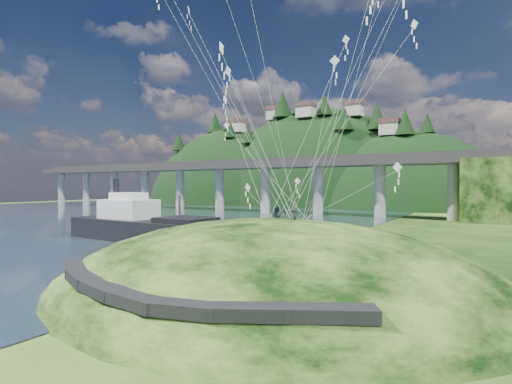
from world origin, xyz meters
The scene contains 10 objects.
ground centered at (0.00, 0.00, 0.00)m, with size 320.00×320.00×0.00m, color black.
water centered at (-72.00, 30.00, 0.01)m, with size 240.00×240.00×0.00m, color #2D4154.
grass_hill centered at (8.00, 2.00, -1.50)m, with size 36.00×32.00×13.00m.
footpath centered at (7.46, -9.74, 2.08)m, with size 22.29×5.84×0.83m.
bridge centered at (-26.46, 70.07, 9.70)m, with size 160.00×11.00×15.00m.
far_ridge centered at (-43.58, 122.17, -7.44)m, with size 153.00×70.00×94.50m.
work_barge centered at (-19.14, 13.96, 2.15)m, with size 24.80×7.88×8.58m.
wooden_dock centered at (-4.13, 6.41, 0.46)m, with size 14.61×3.28×1.03m.
kite_flyers centered at (7.31, 4.50, 5.84)m, with size 3.31×2.56×1.95m.
kite_swarm centered at (8.50, 3.66, 18.89)m, with size 21.30×14.67×21.31m.
Camera 1 is at (22.65, -24.64, 7.63)m, focal length 28.00 mm.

